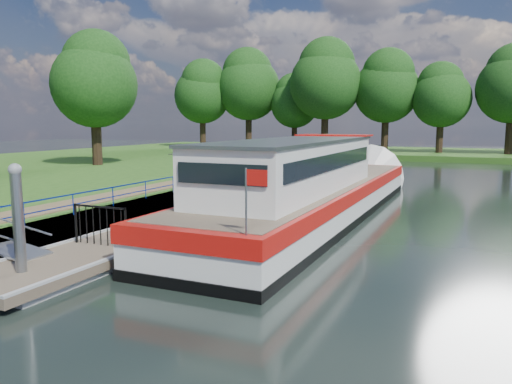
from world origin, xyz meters
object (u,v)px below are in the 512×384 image
at_px(car_a, 294,149).
at_px(car_b, 241,148).
at_px(car_c, 225,148).
at_px(car_d, 285,146).
at_px(barge, 318,190).
at_px(pontoon, 257,200).

distance_m(car_a, car_b, 5.92).
bearing_deg(car_c, car_a, 174.84).
bearing_deg(car_a, car_c, -160.42).
bearing_deg(car_d, car_a, -78.18).
distance_m(barge, car_a, 26.34).
bearing_deg(barge, car_d, 113.45).
relative_size(pontoon, car_b, 9.11).
relative_size(car_b, car_d, 0.82).
relative_size(barge, car_b, 6.42).
bearing_deg(pontoon, barge, -26.65).
relative_size(pontoon, car_d, 7.45).
bearing_deg(car_a, pontoon, -56.72).
relative_size(pontoon, car_c, 8.24).
distance_m(pontoon, car_d, 29.35).
xyz_separation_m(car_a, car_b, (-5.88, 0.73, 0.01)).
distance_m(car_c, car_d, 6.97).
bearing_deg(car_b, pontoon, -157.02).
height_order(barge, car_d, barge).
xyz_separation_m(barge, car_b, (-15.84, 25.11, 0.29)).
xyz_separation_m(car_c, car_d, (4.28, 5.51, 0.03)).
bearing_deg(car_c, car_d, -135.06).
xyz_separation_m(barge, car_d, (-12.85, 29.63, 0.31)).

